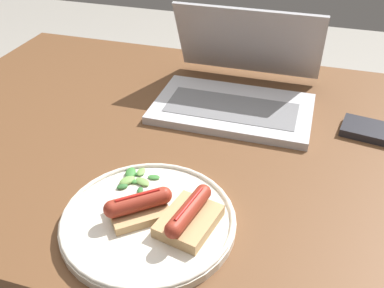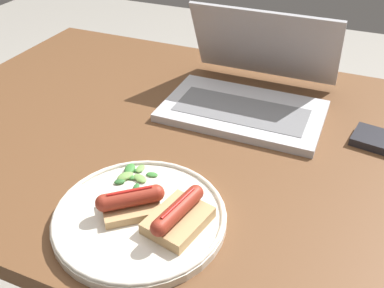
# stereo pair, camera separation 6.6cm
# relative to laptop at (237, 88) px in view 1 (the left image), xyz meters

# --- Properties ---
(desk) EXTENTS (1.24, 0.86, 0.76)m
(desk) POSITION_rel_laptop_xyz_m (-0.08, -0.16, -0.10)
(desk) COLOR brown
(desk) RESTS_ON ground_plane
(laptop) EXTENTS (0.35, 0.31, 0.20)m
(laptop) POSITION_rel_laptop_xyz_m (0.00, 0.00, 0.00)
(laptop) COLOR #B7B7BC
(laptop) RESTS_ON desk
(plate) EXTENTS (0.28, 0.28, 0.02)m
(plate) POSITION_rel_laptop_xyz_m (-0.05, -0.43, -0.03)
(plate) COLOR silver
(plate) RESTS_ON desk
(sausage_toast_left) EXTENTS (0.11, 0.10, 0.05)m
(sausage_toast_left) POSITION_rel_laptop_xyz_m (-0.07, -0.43, -0.00)
(sausage_toast_left) COLOR tan
(sausage_toast_left) RESTS_ON plate
(sausage_toast_middle) EXTENTS (0.09, 0.12, 0.05)m
(sausage_toast_middle) POSITION_rel_laptop_xyz_m (0.01, -0.42, -0.01)
(sausage_toast_middle) COLOR tan
(sausage_toast_middle) RESTS_ON plate
(salad_pile) EXTENTS (0.07, 0.07, 0.01)m
(salad_pile) POSITION_rel_laptop_xyz_m (-0.11, -0.35, -0.02)
(salad_pile) COLOR #2D662D
(salad_pile) RESTS_ON plate
(external_drive) EXTENTS (0.11, 0.09, 0.02)m
(external_drive) POSITION_rel_laptop_xyz_m (0.29, -0.05, -0.03)
(external_drive) COLOR #232328
(external_drive) RESTS_ON desk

